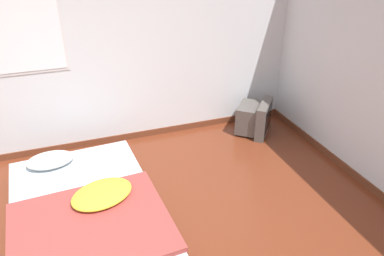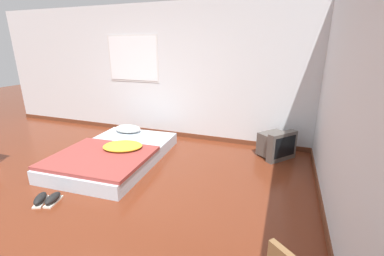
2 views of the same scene
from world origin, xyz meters
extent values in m
cube|color=silver|center=(0.00, 2.68, 1.30)|extent=(8.18, 0.06, 2.60)
cube|color=brown|center=(0.00, 2.64, 0.04)|extent=(8.18, 0.02, 0.09)
cube|color=silver|center=(-0.66, 2.64, 1.57)|extent=(1.17, 0.01, 0.94)
cube|color=white|center=(-0.66, 2.64, 1.57)|extent=(1.10, 0.01, 0.87)
cube|color=silver|center=(-0.18, 1.19, 0.10)|extent=(1.51, 2.17, 0.20)
ellipsoid|color=silver|center=(-0.47, 1.99, 0.27)|extent=(0.54, 0.37, 0.14)
cube|color=#993D38|center=(-0.16, 0.79, 0.23)|extent=(1.48, 1.29, 0.05)
ellipsoid|color=yellow|center=(0.00, 1.15, 0.29)|extent=(0.74, 0.65, 0.11)
cube|color=#56514C|center=(2.23, 2.29, 0.22)|extent=(0.52, 0.54, 0.38)
cube|color=#56514C|center=(2.39, 2.15, 0.24)|extent=(0.46, 0.51, 0.48)
cube|color=black|center=(2.44, 2.11, 0.25)|extent=(0.30, 0.35, 0.34)
camera|label=1|loc=(-0.16, -1.94, 2.63)|focal=35.00mm
camera|label=2|loc=(2.35, -2.04, 1.81)|focal=24.00mm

